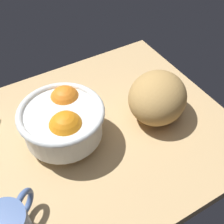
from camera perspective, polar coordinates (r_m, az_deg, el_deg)
ground_plane at (r=73.85cm, az=-5.59°, el=-5.61°), size 74.32×56.88×3.00cm
fruit_bowl at (r=67.98cm, az=-9.45°, el=-1.56°), size 19.75×19.75×11.62cm
bread_loaf at (r=74.44cm, az=8.79°, el=2.84°), size 22.12×21.76×11.67cm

